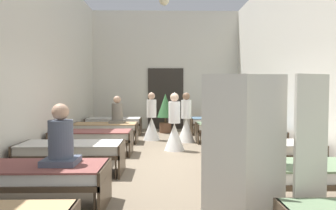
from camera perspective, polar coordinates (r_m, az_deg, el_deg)
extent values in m
cube|color=#7A6B56|center=(6.81, 0.12, -10.81)|extent=(6.33, 12.24, 0.10)
cube|color=silver|center=(12.56, -0.44, 6.33)|extent=(6.13, 0.20, 4.66)
cube|color=silver|center=(7.24, -24.36, 8.70)|extent=(0.20, 11.64, 4.66)
cube|color=silver|center=(7.35, 24.20, 8.61)|extent=(0.20, 11.64, 4.66)
cube|color=#2D2823|center=(12.42, -0.43, 1.16)|extent=(1.40, 0.06, 2.40)
sphere|color=beige|center=(8.99, -0.70, 18.51)|extent=(0.28, 0.28, 0.28)
cylinder|color=#473828|center=(4.03, -13.19, -17.33)|extent=(0.03, 0.03, 0.34)
cylinder|color=#473828|center=(4.70, -11.29, -14.36)|extent=(0.03, 0.03, 0.34)
cube|color=#473828|center=(4.55, -23.28, -12.43)|extent=(1.90, 0.84, 0.07)
cube|color=#473828|center=(4.32, -11.37, -14.29)|extent=(0.04, 0.84, 0.57)
cube|color=white|center=(4.52, -23.30, -11.14)|extent=(1.82, 0.78, 0.14)
cube|color=#8C4C47|center=(4.50, -23.32, -10.13)|extent=(1.86, 0.82, 0.02)
cylinder|color=#473828|center=(4.09, 15.01, -17.02)|extent=(0.03, 0.03, 0.34)
cylinder|color=#473828|center=(4.75, 12.54, -14.17)|extent=(0.03, 0.03, 0.34)
cube|color=#473828|center=(4.65, 24.36, -12.10)|extent=(1.90, 0.84, 0.07)
cube|color=#473828|center=(4.37, 12.91, -14.09)|extent=(0.04, 0.84, 0.57)
cube|color=white|center=(4.63, 24.38, -10.84)|extent=(1.82, 0.78, 0.14)
cube|color=slate|center=(4.61, 24.40, -9.85)|extent=(1.86, 0.82, 0.02)
cylinder|color=#473828|center=(6.13, -26.06, -10.51)|extent=(0.03, 0.03, 0.34)
cylinder|color=#473828|center=(6.78, -23.46, -9.21)|extent=(0.03, 0.03, 0.34)
cylinder|color=#473828|center=(5.64, -9.48, -11.44)|extent=(0.03, 0.03, 0.34)
cylinder|color=#473828|center=(6.33, -8.51, -9.85)|extent=(0.03, 0.03, 0.34)
cube|color=#473828|center=(6.12, -17.17, -8.42)|extent=(1.90, 0.84, 0.07)
cube|color=#473828|center=(6.45, -25.21, -8.78)|extent=(0.04, 0.84, 0.57)
cube|color=#473828|center=(5.95, -8.39, -9.51)|extent=(0.04, 0.84, 0.57)
cube|color=silver|center=(6.10, -17.18, -7.45)|extent=(1.82, 0.78, 0.14)
cube|color=beige|center=(6.09, -17.19, -6.69)|extent=(1.86, 0.82, 0.02)
cylinder|color=#473828|center=(5.68, 10.16, -11.32)|extent=(0.03, 0.03, 0.34)
cylinder|color=#473828|center=(6.37, 8.88, -9.77)|extent=(0.03, 0.03, 0.34)
cylinder|color=#473828|center=(6.25, 26.26, -10.27)|extent=(0.03, 0.03, 0.34)
cylinder|color=#473828|center=(6.88, 23.48, -9.02)|extent=(0.03, 0.03, 0.34)
cube|color=#473828|center=(6.20, 17.51, -8.28)|extent=(1.90, 0.84, 0.07)
cube|color=#473828|center=(5.99, 8.92, -9.43)|extent=(0.04, 0.84, 0.57)
cube|color=#473828|center=(6.57, 25.30, -8.58)|extent=(0.04, 0.84, 0.57)
cube|color=silver|center=(6.18, 17.52, -7.33)|extent=(1.82, 0.78, 0.14)
cube|color=beige|center=(6.17, 17.53, -6.58)|extent=(1.86, 0.82, 0.02)
cylinder|color=#473828|center=(7.68, -20.63, -7.76)|extent=(0.03, 0.03, 0.34)
cylinder|color=#473828|center=(8.35, -18.97, -6.89)|extent=(0.03, 0.03, 0.34)
cylinder|color=#473828|center=(7.29, -7.50, -8.16)|extent=(0.03, 0.03, 0.34)
cylinder|color=#473828|center=(7.99, -6.92, -7.19)|extent=(0.03, 0.03, 0.34)
cube|color=#473828|center=(7.75, -13.65, -6.03)|extent=(1.90, 0.84, 0.07)
cube|color=#473828|center=(8.01, -20.19, -6.47)|extent=(0.04, 0.84, 0.57)
cube|color=#473828|center=(7.61, -6.75, -6.79)|extent=(0.04, 0.84, 0.57)
cube|color=silver|center=(7.73, -13.66, -5.26)|extent=(1.82, 0.78, 0.14)
cube|color=#8C4C47|center=(7.72, -13.67, -4.66)|extent=(1.86, 0.82, 0.02)
cylinder|color=#473828|center=(7.32, 7.53, -8.11)|extent=(0.03, 0.03, 0.34)
cylinder|color=#473828|center=(8.02, 6.76, -7.15)|extent=(0.03, 0.03, 0.34)
cylinder|color=#473828|center=(7.77, 20.44, -7.63)|extent=(0.03, 0.03, 0.34)
cylinder|color=#473828|center=(8.44, 18.63, -6.78)|extent=(0.03, 0.03, 0.34)
cube|color=#473828|center=(7.81, 13.50, -5.95)|extent=(1.90, 0.84, 0.07)
cube|color=#473828|center=(7.65, 6.69, -6.75)|extent=(0.04, 0.84, 0.57)
cube|color=#473828|center=(8.11, 19.91, -6.36)|extent=(0.04, 0.84, 0.57)
cube|color=silver|center=(7.80, 13.51, -5.19)|extent=(1.82, 0.78, 0.14)
cube|color=slate|center=(7.78, 13.52, -4.59)|extent=(1.86, 0.82, 0.02)
cylinder|color=#473828|center=(9.28, -17.09, -5.90)|extent=(0.03, 0.03, 0.34)
cylinder|color=#473828|center=(9.97, -15.94, -5.29)|extent=(0.03, 0.03, 0.34)
cylinder|color=#473828|center=(8.96, -6.27, -6.10)|extent=(0.03, 0.03, 0.34)
cylinder|color=#473828|center=(9.67, -5.88, -5.44)|extent=(0.03, 0.03, 0.34)
cube|color=#473828|center=(9.40, -11.38, -4.46)|extent=(1.90, 0.84, 0.07)
cube|color=#473828|center=(9.62, -16.85, -4.89)|extent=(0.04, 0.84, 0.57)
cube|color=#473828|center=(9.29, -5.70, -5.05)|extent=(0.04, 0.84, 0.57)
cube|color=silver|center=(9.39, -11.39, -3.82)|extent=(1.82, 0.78, 0.14)
cube|color=tan|center=(9.38, -11.39, -3.33)|extent=(1.86, 0.82, 0.02)
cylinder|color=#473828|center=(8.99, 5.90, -6.07)|extent=(0.03, 0.03, 0.34)
cylinder|color=#473828|center=(9.70, 5.38, -5.42)|extent=(0.03, 0.03, 0.34)
cylinder|color=#473828|center=(9.36, 16.59, -5.82)|extent=(0.03, 0.03, 0.34)
cylinder|color=#473828|center=(10.04, 15.34, -5.22)|extent=(0.03, 0.03, 0.34)
cube|color=#473828|center=(9.46, 10.90, -4.41)|extent=(1.90, 0.84, 0.07)
cube|color=#473828|center=(9.32, 5.27, -5.03)|extent=(0.04, 0.84, 0.57)
cube|color=#473828|center=(9.70, 16.29, -4.82)|extent=(0.04, 0.84, 0.57)
cube|color=silver|center=(9.44, 10.90, -3.78)|extent=(1.82, 0.78, 0.14)
cube|color=slate|center=(9.43, 10.91, -3.29)|extent=(1.86, 0.82, 0.02)
cylinder|color=#473828|center=(10.91, -14.61, -4.58)|extent=(0.03, 0.03, 0.34)
cylinder|color=#473828|center=(11.61, -13.78, -4.13)|extent=(0.03, 0.03, 0.34)
cylinder|color=#473828|center=(10.64, -5.44, -4.69)|extent=(0.03, 0.03, 0.34)
cylinder|color=#473828|center=(11.36, -5.16, -4.22)|extent=(0.03, 0.03, 0.34)
cube|color=#473828|center=(11.07, -9.80, -3.36)|extent=(1.90, 0.84, 0.07)
cube|color=#473828|center=(11.26, -14.49, -3.75)|extent=(0.04, 0.84, 0.57)
cube|color=#473828|center=(10.98, -4.98, -3.84)|extent=(0.04, 0.84, 0.57)
cube|color=white|center=(11.06, -9.80, -2.82)|extent=(1.82, 0.78, 0.14)
cube|color=beige|center=(11.06, -9.81, -2.39)|extent=(1.86, 0.82, 0.02)
cylinder|color=#473828|center=(10.67, 4.79, -4.67)|extent=(0.03, 0.03, 0.34)
cylinder|color=#473828|center=(11.38, 4.42, -4.20)|extent=(0.03, 0.03, 0.34)
cylinder|color=#473828|center=(10.98, 13.88, -4.53)|extent=(0.03, 0.03, 0.34)
cylinder|color=#473828|center=(11.67, 12.97, -4.09)|extent=(0.03, 0.03, 0.34)
cube|color=#473828|center=(11.12, 9.07, -3.33)|extent=(1.90, 0.84, 0.07)
cube|color=#473828|center=(11.00, 4.29, -3.82)|extent=(0.04, 0.84, 0.57)
cube|color=#473828|center=(11.33, 13.72, -3.71)|extent=(0.04, 0.84, 0.57)
cube|color=white|center=(11.11, 9.08, -2.79)|extent=(1.82, 0.78, 0.14)
cube|color=slate|center=(11.10, 9.08, -2.37)|extent=(1.86, 0.82, 0.02)
cone|color=white|center=(9.72, -3.01, -4.32)|extent=(0.52, 0.52, 0.70)
cylinder|color=white|center=(9.67, -3.02, -0.64)|extent=(0.30, 0.30, 0.55)
sphere|color=tan|center=(9.65, -3.02, 1.64)|extent=(0.22, 0.22, 0.22)
cone|color=white|center=(9.65, -3.02, 2.10)|extent=(0.18, 0.18, 0.10)
cone|color=white|center=(9.35, 3.33, -4.60)|extent=(0.52, 0.52, 0.70)
cylinder|color=white|center=(9.29, 3.34, -0.78)|extent=(0.30, 0.30, 0.55)
sphere|color=#846047|center=(9.28, 3.34, 1.60)|extent=(0.22, 0.22, 0.22)
cone|color=white|center=(9.28, 3.35, 2.07)|extent=(0.18, 0.18, 0.10)
cone|color=white|center=(8.07, 1.16, -5.78)|extent=(0.52, 0.52, 0.70)
cylinder|color=white|center=(8.00, 1.17, -1.35)|extent=(0.30, 0.30, 0.55)
sphere|color=beige|center=(7.98, 1.17, 1.41)|extent=(0.22, 0.22, 0.22)
cone|color=white|center=(7.98, 1.17, 1.96)|extent=(0.18, 0.18, 0.10)
cylinder|color=#515B70|center=(4.36, -18.91, -6.42)|extent=(0.32, 0.32, 0.58)
cube|color=#515B70|center=(4.41, -18.86, -9.63)|extent=(0.44, 0.44, 0.08)
sphere|color=tan|center=(4.32, -18.99, -1.17)|extent=(0.22, 0.22, 0.22)
cylinder|color=slate|center=(9.36, -9.23, -1.47)|extent=(0.32, 0.32, 0.58)
cube|color=slate|center=(9.38, -9.22, -2.99)|extent=(0.44, 0.44, 0.08)
sphere|color=tan|center=(9.34, -9.25, 0.98)|extent=(0.22, 0.22, 0.22)
cylinder|color=brown|center=(11.36, -0.48, -4.15)|extent=(0.43, 0.43, 0.36)
cylinder|color=brown|center=(11.33, -0.48, -2.75)|extent=(0.06, 0.06, 0.20)
cone|color=#3D7A42|center=(11.29, -0.48, -0.08)|extent=(0.59, 0.59, 0.86)
cube|color=silver|center=(3.08, 10.04, -10.41)|extent=(0.42, 0.11, 1.70)
cube|color=silver|center=(3.24, 17.25, -9.83)|extent=(0.42, 0.07, 1.70)
cube|color=silver|center=(3.34, 24.53, -9.57)|extent=(0.40, 0.19, 1.70)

